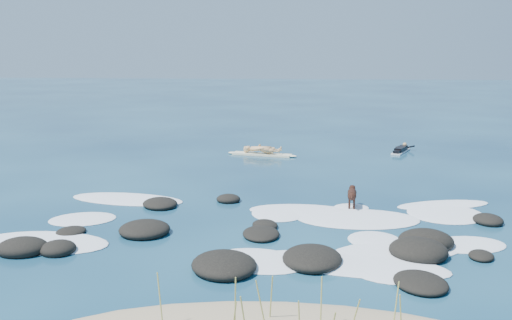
# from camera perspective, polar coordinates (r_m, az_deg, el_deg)

# --- Properties ---
(ground) EXTENTS (160.00, 160.00, 0.00)m
(ground) POSITION_cam_1_polar(r_m,az_deg,el_deg) (17.12, 3.72, -5.59)
(ground) COLOR #0A2642
(ground) RESTS_ON ground
(dune_grass) EXTENTS (4.17, 1.84, 1.09)m
(dune_grass) POSITION_cam_1_polar(r_m,az_deg,el_deg) (9.60, 4.08, -15.63)
(dune_grass) COLOR #9E9E4C
(dune_grass) RESTS_ON ground
(reef_rocks) EXTENTS (13.57, 7.54, 0.59)m
(reef_rocks) POSITION_cam_1_polar(r_m,az_deg,el_deg) (14.32, 3.15, -8.48)
(reef_rocks) COLOR black
(reef_rocks) RESTS_ON ground
(breaking_foam) EXTENTS (14.52, 7.60, 0.12)m
(breaking_foam) POSITION_cam_1_polar(r_m,az_deg,el_deg) (15.77, 4.71, -7.03)
(breaking_foam) COLOR white
(breaking_foam) RESTS_ON ground
(standing_surfer_rig) EXTENTS (3.33, 1.16, 1.90)m
(standing_surfer_rig) POSITION_cam_1_polar(r_m,az_deg,el_deg) (26.56, 0.60, 2.05)
(standing_surfer_rig) COLOR #F9F3C7
(standing_surfer_rig) RESTS_ON ground
(paddling_surfer_rig) EXTENTS (1.35, 2.10, 0.38)m
(paddling_surfer_rig) POSITION_cam_1_polar(r_m,az_deg,el_deg) (28.36, 14.31, 1.01)
(paddling_surfer_rig) COLOR silver
(paddling_surfer_rig) RESTS_ON ground
(dog) EXTENTS (0.33, 1.09, 0.69)m
(dog) POSITION_cam_1_polar(r_m,az_deg,el_deg) (18.00, 9.58, -3.38)
(dog) COLOR black
(dog) RESTS_ON ground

